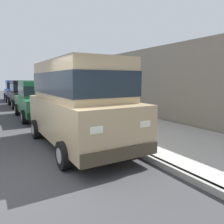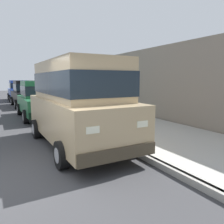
# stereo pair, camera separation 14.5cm
# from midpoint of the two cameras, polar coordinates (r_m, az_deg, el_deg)

# --- Properties ---
(ground_plane) EXTENTS (80.00, 80.00, 0.00)m
(ground_plane) POSITION_cam_midpoint_polar(r_m,az_deg,el_deg) (4.87, -25.80, -16.54)
(ground_plane) COLOR #38383A
(curb) EXTENTS (0.16, 64.00, 0.14)m
(curb) POSITION_cam_midpoint_polar(r_m,az_deg,el_deg) (5.86, 7.81, -10.75)
(curb) COLOR gray
(curb) RESTS_ON ground
(sidewalk) EXTENTS (3.60, 64.00, 0.14)m
(sidewalk) POSITION_cam_midpoint_polar(r_m,az_deg,el_deg) (7.03, 19.85, -7.90)
(sidewalk) COLOR #A8A59E
(sidewalk) RESTS_ON ground
(car_tan_van) EXTENTS (2.19, 4.93, 2.52)m
(car_tan_van) POSITION_cam_midpoint_polar(r_m,az_deg,el_deg) (6.56, -8.41, 3.17)
(car_tan_van) COLOR tan
(car_tan_van) RESTS_ON ground
(car_green_sedan) EXTENTS (2.05, 4.60, 1.92)m
(car_green_sedan) POSITION_cam_midpoint_polar(r_m,az_deg,el_deg) (12.12, -18.04, 3.28)
(car_green_sedan) COLOR #23663D
(car_green_sedan) RESTS_ON ground
(car_black_sedan) EXTENTS (2.09, 4.63, 1.92)m
(car_black_sedan) POSITION_cam_midpoint_polar(r_m,az_deg,el_deg) (17.67, -21.15, 4.63)
(car_black_sedan) COLOR black
(car_black_sedan) RESTS_ON ground
(car_blue_sedan) EXTENTS (2.07, 4.62, 1.92)m
(car_blue_sedan) POSITION_cam_midpoint_polar(r_m,az_deg,el_deg) (22.91, -22.86, 5.28)
(car_blue_sedan) COLOR #28479E
(car_blue_sedan) RESTS_ON ground
(dog_brown) EXTENTS (0.75, 0.29, 0.49)m
(dog_brown) POSITION_cam_midpoint_polar(r_m,az_deg,el_deg) (9.67, 9.33, -0.94)
(dog_brown) COLOR brown
(dog_brown) RESTS_ON sidewalk
(building_facade) EXTENTS (0.50, 20.00, 3.53)m
(building_facade) POSITION_cam_midpoint_polar(r_m,az_deg,el_deg) (12.11, 8.08, 7.31)
(building_facade) COLOR slate
(building_facade) RESTS_ON ground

